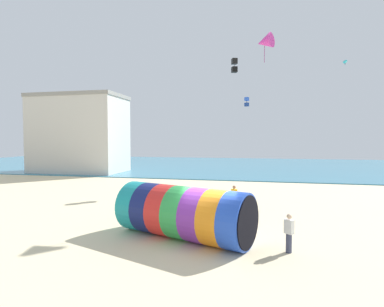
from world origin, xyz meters
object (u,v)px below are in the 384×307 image
(kite_cyan_parafoil, at_px, (345,62))
(bystander_near_water, at_px, (234,198))
(kite_magenta_delta, at_px, (265,42))
(giant_inflatable_tube, at_px, (183,212))
(kite_blue_box, at_px, (247,102))
(kite_black_box, at_px, (234,65))
(kite_handler, at_px, (289,233))

(kite_cyan_parafoil, relative_size, bystander_near_water, 0.45)
(kite_magenta_delta, bearing_deg, kite_cyan_parafoil, 43.19)
(bystander_near_water, bearing_deg, giant_inflatable_tube, -107.63)
(kite_cyan_parafoil, bearing_deg, giant_inflatable_tube, -126.92)
(kite_blue_box, height_order, kite_magenta_delta, kite_magenta_delta)
(giant_inflatable_tube, distance_m, kite_blue_box, 14.48)
(kite_blue_box, distance_m, kite_cyan_parafoil, 8.70)
(giant_inflatable_tube, height_order, kite_cyan_parafoil, kite_cyan_parafoil)
(kite_blue_box, height_order, kite_black_box, kite_black_box)
(kite_handler, relative_size, kite_blue_box, 1.93)
(giant_inflatable_tube, distance_m, kite_cyan_parafoil, 19.94)
(kite_cyan_parafoil, relative_size, kite_black_box, 0.51)
(kite_handler, xyz_separation_m, kite_magenta_delta, (-0.88, 8.40, 10.38))
(kite_blue_box, bearing_deg, giant_inflatable_tube, -100.89)
(kite_cyan_parafoil, relative_size, kite_magenta_delta, 0.39)
(kite_magenta_delta, xyz_separation_m, bystander_near_water, (-1.85, -1.61, -10.35))
(kite_blue_box, distance_m, kite_magenta_delta, 6.20)
(kite_handler, distance_m, kite_cyan_parafoil, 18.80)
(kite_magenta_delta, height_order, bystander_near_water, kite_magenta_delta)
(kite_handler, relative_size, kite_black_box, 1.10)
(kite_blue_box, height_order, kite_cyan_parafoil, kite_cyan_parafoil)
(giant_inflatable_tube, height_order, kite_blue_box, kite_blue_box)
(giant_inflatable_tube, height_order, bystander_near_water, giant_inflatable_tube)
(kite_cyan_parafoil, distance_m, bystander_near_water, 15.46)
(kite_magenta_delta, bearing_deg, giant_inflatable_tube, -116.27)
(kite_handler, bearing_deg, kite_cyan_parafoil, 68.49)
(kite_cyan_parafoil, height_order, kite_black_box, kite_black_box)
(kite_cyan_parafoil, bearing_deg, kite_magenta_delta, -136.81)
(kite_blue_box, bearing_deg, kite_magenta_delta, -75.32)
(kite_handler, xyz_separation_m, kite_black_box, (-3.57, 17.60, 11.15))
(giant_inflatable_tube, bearing_deg, kite_black_box, 86.38)
(bystander_near_water, bearing_deg, kite_black_box, 94.47)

